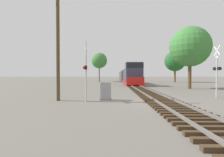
{
  "coord_description": "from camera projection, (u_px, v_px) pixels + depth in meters",
  "views": [
    {
      "loc": [
        -3.61,
        -12.72,
        2.04
      ],
      "look_at": [
        -3.89,
        7.49,
        1.63
      ],
      "focal_mm": 28.0,
      "sensor_mm": 36.0,
      "label": 1
    }
  ],
  "objects": [
    {
      "name": "utility_pole",
      "position": [
        58.0,
        44.0,
        13.77
      ],
      "size": [
        1.8,
        0.27,
        8.76
      ],
      "color": "#4C3A23",
      "rests_on": "ground"
    },
    {
      "name": "tree_far_right",
      "position": [
        190.0,
        47.0,
        26.0
      ],
      "size": [
        5.97,
        5.97,
        9.26
      ],
      "color": "brown",
      "rests_on": "ground"
    },
    {
      "name": "rail_track_bed",
      "position": [
        164.0,
        101.0,
        12.71
      ],
      "size": [
        2.6,
        160.0,
        0.31
      ],
      "color": "#42301E",
      "rests_on": "ground"
    },
    {
      "name": "tree_deep_background",
      "position": [
        99.0,
        61.0,
        54.46
      ],
      "size": [
        4.92,
        4.92,
        9.05
      ],
      "color": "brown",
      "rests_on": "ground"
    },
    {
      "name": "ground_plane",
      "position": [
        164.0,
        103.0,
        12.71
      ],
      "size": [
        400.0,
        400.0,
        0.0
      ],
      "primitive_type": "plane",
      "color": "#666059"
    },
    {
      "name": "crossing_signal_far",
      "position": [
        217.0,
        69.0,
        15.43
      ],
      "size": [
        0.33,
        1.0,
        4.64
      ],
      "rotation": [
        0.0,
        0.0,
        1.55
      ],
      "color": "#B7B7BC",
      "rests_on": "ground"
    },
    {
      "name": "tree_mid_background",
      "position": [
        175.0,
        61.0,
        49.97
      ],
      "size": [
        5.85,
        5.85,
        8.97
      ],
      "color": "brown",
      "rests_on": "ground"
    },
    {
      "name": "freight_train",
      "position": [
        126.0,
        76.0,
        53.77
      ],
      "size": [
        3.09,
        50.75,
        4.34
      ],
      "color": "#33384C",
      "rests_on": "ground"
    },
    {
      "name": "relay_cabinet",
      "position": [
        106.0,
        91.0,
        14.2
      ],
      "size": [
        0.92,
        0.62,
        1.45
      ],
      "color": "slate",
      "rests_on": "ground"
    },
    {
      "name": "crossing_signal_near",
      "position": [
        86.0,
        68.0,
        13.36
      ],
      "size": [
        0.44,
        1.01,
        4.7
      ],
      "rotation": [
        0.0,
        0.0,
        -1.43
      ],
      "color": "#B7B7BC",
      "rests_on": "ground"
    }
  ]
}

